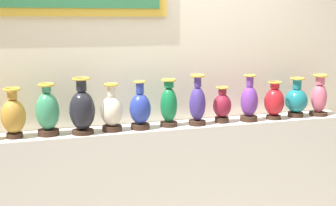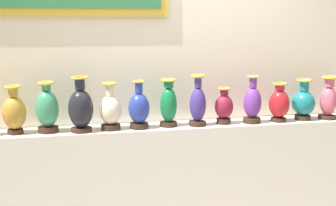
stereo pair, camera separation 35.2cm
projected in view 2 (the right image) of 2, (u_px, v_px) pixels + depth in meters
The scene contains 14 objects.
display_shelf at pixel (168, 182), 3.64m from camera, with size 3.20×0.30×0.94m, color silver.
back_wall at pixel (160, 56), 3.65m from camera, with size 5.34×0.14×2.91m.
vase_ochre at pixel (14, 112), 3.27m from camera, with size 0.17×0.17×0.36m.
vase_jade at pixel (47, 109), 3.32m from camera, with size 0.17×0.17×0.38m.
vase_onyx at pixel (81, 108), 3.33m from camera, with size 0.19×0.19×0.41m.
vase_ivory at pixel (110, 110), 3.40m from camera, with size 0.17×0.17×0.36m.
vase_cobalt at pixel (139, 109), 3.44m from camera, with size 0.16×0.16×0.37m.
vase_emerald at pixel (168, 105), 3.50m from camera, with size 0.14×0.14×0.37m.
vase_indigo at pixel (198, 104), 3.52m from camera, with size 0.13×0.13×0.40m.
vase_burgundy at pixel (224, 107), 3.60m from camera, with size 0.15×0.15×0.29m.
vase_violet at pixel (252, 103), 3.62m from camera, with size 0.14×0.14×0.38m.
vase_crimson at pixel (279, 104), 3.67m from camera, with size 0.17×0.17×0.32m.
vase_teal at pixel (303, 102), 3.74m from camera, with size 0.19×0.19×0.34m.
vase_rose at pixel (328, 100), 3.77m from camera, with size 0.16×0.16×0.36m.
Camera 2 is at (-0.72, -3.39, 1.77)m, focal length 48.10 mm.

